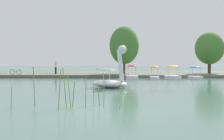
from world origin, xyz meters
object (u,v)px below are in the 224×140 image
at_px(tree_broadleaf_right, 209,48).
at_px(swan_boat, 111,79).
at_px(pedal_boat_red, 132,76).
at_px(tree_broadleaf_left, 124,45).
at_px(pedal_boat_orange, 155,75).
at_px(pedal_boat_yellow, 172,75).
at_px(person_on_path, 56,67).
at_px(bicycle_parked, 16,72).
at_px(pedal_boat_blue, 195,75).

bearing_deg(tree_broadleaf_right, swan_boat, -123.90).
bearing_deg(pedal_boat_red, tree_broadleaf_left, 95.63).
distance_m(pedal_boat_orange, tree_broadleaf_left, 8.30).
height_order(pedal_boat_yellow, tree_broadleaf_left, tree_broadleaf_left).
distance_m(tree_broadleaf_left, person_on_path, 9.56).
distance_m(tree_broadleaf_left, tree_broadleaf_right, 12.17).
height_order(swan_boat, pedal_boat_red, swan_boat).
xyz_separation_m(pedal_boat_red, person_on_path, (-9.69, 5.64, 0.85)).
relative_size(pedal_boat_orange, pedal_boat_yellow, 0.81).
distance_m(person_on_path, bicycle_parked, 5.03).
xyz_separation_m(swan_boat, pedal_boat_orange, (4.59, 11.46, -0.19)).
bearing_deg(pedal_boat_blue, pedal_boat_yellow, 174.10).
distance_m(pedal_boat_red, bicycle_parked, 14.87).
bearing_deg(person_on_path, bicycle_parked, -159.19).
xyz_separation_m(pedal_boat_yellow, pedal_boat_blue, (2.49, -0.26, 0.01)).
bearing_deg(bicycle_parked, tree_broadleaf_left, 11.98).
relative_size(pedal_boat_orange, tree_broadleaf_right, 0.33).
relative_size(pedal_boat_orange, bicycle_parked, 1.22).
height_order(pedal_boat_yellow, bicycle_parked, pedal_boat_yellow).
distance_m(pedal_boat_yellow, bicycle_parked, 19.22).
bearing_deg(pedal_boat_yellow, tree_broadleaf_left, 129.48).
relative_size(pedal_boat_yellow, person_on_path, 1.38).
distance_m(pedal_boat_red, pedal_boat_blue, 7.05).
height_order(swan_boat, pedal_boat_yellow, swan_boat).
xyz_separation_m(pedal_boat_blue, person_on_path, (-16.74, 5.47, 0.81)).
distance_m(pedal_boat_yellow, tree_broadleaf_right, 11.18).
height_order(pedal_boat_red, pedal_boat_blue, pedal_boat_red).
xyz_separation_m(swan_boat, pedal_boat_yellow, (6.62, 11.80, -0.20)).
xyz_separation_m(person_on_path, bicycle_parked, (-4.67, -1.77, -0.55)).
distance_m(swan_boat, tree_broadleaf_right, 24.29).
bearing_deg(tree_broadleaf_right, pedal_boat_blue, -117.08).
xyz_separation_m(pedal_boat_orange, tree_broadleaf_left, (-3.20, 6.69, 3.74)).
height_order(person_on_path, bicycle_parked, person_on_path).
bearing_deg(pedal_boat_yellow, tree_broadleaf_right, 50.23).
bearing_deg(tree_broadleaf_left, swan_boat, -94.41).
bearing_deg(tree_broadleaf_left, pedal_boat_orange, -64.46).
height_order(tree_broadleaf_left, tree_broadleaf_right, tree_broadleaf_left).
relative_size(tree_broadleaf_left, tree_broadleaf_right, 1.10).
distance_m(swan_boat, pedal_boat_yellow, 13.54).
distance_m(pedal_boat_red, pedal_boat_orange, 2.53).
bearing_deg(pedal_boat_orange, tree_broadleaf_right, 43.99).
distance_m(pedal_boat_orange, pedal_boat_yellow, 2.06).
distance_m(pedal_boat_yellow, person_on_path, 15.19).
bearing_deg(pedal_boat_yellow, bicycle_parked, 169.71).
xyz_separation_m(pedal_boat_orange, person_on_path, (-12.22, 5.56, 0.81)).
distance_m(pedal_boat_red, tree_broadleaf_left, 7.79).
bearing_deg(pedal_boat_blue, swan_boat, -128.28).
xyz_separation_m(pedal_boat_orange, bicycle_parked, (-16.89, 3.78, 0.25)).
relative_size(pedal_boat_blue, tree_broadleaf_right, 0.33).
height_order(pedal_boat_yellow, pedal_boat_blue, pedal_boat_yellow).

